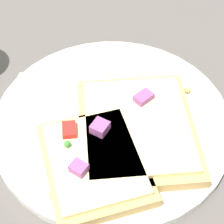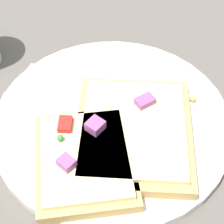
{
  "view_description": "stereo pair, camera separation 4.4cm",
  "coord_description": "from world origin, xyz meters",
  "views": [
    {
      "loc": [
        -0.19,
        0.22,
        0.36
      ],
      "look_at": [
        0.0,
        0.0,
        0.02
      ],
      "focal_mm": 60.0,
      "sensor_mm": 36.0,
      "label": 1
    },
    {
      "loc": [
        -0.22,
        0.19,
        0.36
      ],
      "look_at": [
        0.0,
        0.0,
        0.02
      ],
      "focal_mm": 60.0,
      "sensor_mm": 36.0,
      "label": 2
    }
  ],
  "objects": [
    {
      "name": "ground_plane",
      "position": [
        0.0,
        0.0,
        0.0
      ],
      "size": [
        4.0,
        4.0,
        0.0
      ],
      "primitive_type": "plane",
      "color": "#56514C"
    },
    {
      "name": "plate",
      "position": [
        0.0,
        0.0,
        0.01
      ],
      "size": [
        0.29,
        0.29,
        0.01
      ],
      "color": "silver",
      "rests_on": "ground"
    },
    {
      "name": "fork",
      "position": [
        0.01,
        0.02,
        0.01
      ],
      "size": [
        0.21,
        0.11,
        0.01
      ],
      "rotation": [
        0.0,
        0.0,
        3.56
      ],
      "color": "silver",
      "rests_on": "plate"
    },
    {
      "name": "knife",
      "position": [
        0.06,
        -0.01,
        0.01
      ],
      "size": [
        0.2,
        0.12,
        0.01
      ],
      "rotation": [
        0.0,
        0.0,
        3.62
      ],
      "color": "silver",
      "rests_on": "plate"
    },
    {
      "name": "pizza_slice_main",
      "position": [
        -0.04,
        0.0,
        0.02
      ],
      "size": [
        0.2,
        0.2,
        0.03
      ],
      "rotation": [
        0.0,
        0.0,
        2.36
      ],
      "color": "tan",
      "rests_on": "plate"
    },
    {
      "name": "pizza_slice_corner",
      "position": [
        -0.03,
        0.07,
        0.02
      ],
      "size": [
        0.16,
        0.16,
        0.03
      ],
      "rotation": [
        0.0,
        0.0,
        2.56
      ],
      "color": "tan",
      "rests_on": "plate"
    },
    {
      "name": "crumb_scatter",
      "position": [
        -0.03,
        0.03,
        0.02
      ],
      "size": [
        0.12,
        0.22,
        0.01
      ],
      "color": "tan",
      "rests_on": "plate"
    }
  ]
}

